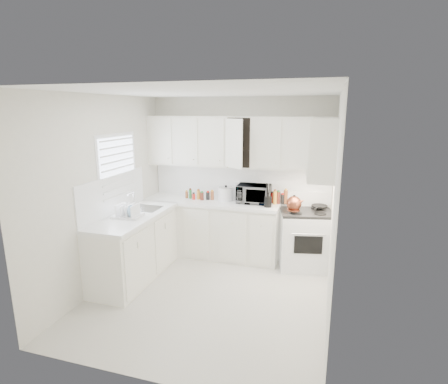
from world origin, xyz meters
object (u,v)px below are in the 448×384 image
at_px(microwave, 254,192).
at_px(dish_rack, 127,210).
at_px(utensil_crock, 268,195).
at_px(stove, 305,231).
at_px(tea_kettle, 294,202).
at_px(rice_cooker, 226,193).

bearing_deg(microwave, dish_rack, -142.28).
xyz_separation_m(microwave, utensil_crock, (0.26, -0.19, 0.01)).
bearing_deg(utensil_crock, stove, 9.12).
distance_m(stove, tea_kettle, 0.54).
distance_m(stove, dish_rack, 2.67).
xyz_separation_m(tea_kettle, utensil_crock, (-0.40, 0.07, 0.07)).
bearing_deg(microwave, tea_kettle, -23.16).
relative_size(stove, dish_rack, 3.06).
bearing_deg(rice_cooker, utensil_crock, -27.81).
relative_size(rice_cooker, utensil_crock, 0.66).
relative_size(stove, tea_kettle, 4.18).
bearing_deg(tea_kettle, rice_cooker, 172.69).
distance_m(microwave, utensil_crock, 0.32).
distance_m(rice_cooker, utensil_crock, 0.77).
bearing_deg(rice_cooker, tea_kettle, -25.43).
bearing_deg(microwave, rice_cooker, 174.07).
distance_m(tea_kettle, rice_cooker, 1.17).
bearing_deg(utensil_crock, microwave, 144.46).
bearing_deg(stove, microwave, 161.72).
height_order(stove, utensil_crock, utensil_crock).
bearing_deg(dish_rack, stove, 23.11).
xyz_separation_m(utensil_crock, dish_rack, (-1.77, -1.08, -0.09)).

